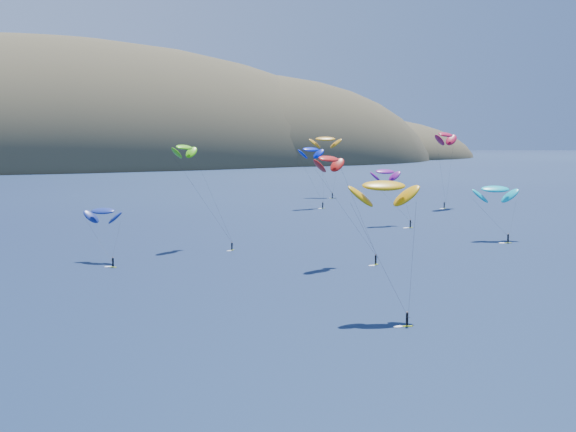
{
  "coord_description": "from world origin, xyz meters",
  "views": [
    {
      "loc": [
        -74.62,
        -46.54,
        24.01
      ],
      "look_at": [
        -12.0,
        80.0,
        9.0
      ],
      "focal_mm": 50.0,
      "sensor_mm": 36.0,
      "label": 1
    }
  ],
  "objects": [
    {
      "name": "island",
      "position": [
        39.4,
        562.36,
        -10.74
      ],
      "size": [
        730.0,
        300.0,
        210.0
      ],
      "color": "#3D3526",
      "rests_on": "ground"
    },
    {
      "name": "kitesurfer_2",
      "position": [
        -16.96,
        41.68,
        16.85
      ],
      "size": [
        9.8,
        11.67,
        19.39
      ],
      "rotation": [
        0.0,
        0.0,
        -0.29
      ],
      "color": "#ADC916",
      "rests_on": "ground"
    },
    {
      "name": "kitesurfer_3",
      "position": [
        -20.1,
        112.15,
        20.6
      ],
      "size": [
        10.98,
        14.22,
        22.71
      ],
      "rotation": [
        0.0,
        0.0,
        0.62
      ],
      "color": "#ADC916",
      "rests_on": "ground"
    },
    {
      "name": "kitesurfer_4",
      "position": [
        43.68,
        176.37,
        18.21
      ],
      "size": [
        10.19,
        8.85,
        20.89
      ],
      "rotation": [
        0.0,
        0.0,
        0.22
      ],
      "color": "#ADC916",
      "rests_on": "ground"
    },
    {
      "name": "kitesurfer_5",
      "position": [
        45.43,
        92.15,
        11.14
      ],
      "size": [
        10.9,
        11.15,
        13.93
      ],
      "rotation": [
        0.0,
        0.0,
        -0.35
      ],
      "color": "#ADC916",
      "rests_on": "ground"
    },
    {
      "name": "kitesurfer_6",
      "position": [
        39.1,
        126.93,
        13.58
      ],
      "size": [
        8.48,
        11.75,
        15.97
      ],
      "rotation": [
        0.0,
        0.0,
        -0.01
      ],
      "color": "#ADC916",
      "rests_on": "ground"
    },
    {
      "name": "kitesurfer_8",
      "position": [
        82.29,
        158.57,
        22.84
      ],
      "size": [
        12.25,
        9.84,
        25.97
      ],
      "rotation": [
        0.0,
        0.0,
        0.43
      ],
      "color": "#ADC916",
      "rests_on": "ground"
    },
    {
      "name": "kitesurfer_9",
      "position": [
        -3.82,
        79.94,
        18.95
      ],
      "size": [
        11.59,
        9.73,
        21.21
      ],
      "rotation": [
        0.0,
        0.0,
        0.44
      ],
      "color": "#ADC916",
      "rests_on": "ground"
    },
    {
      "name": "kitesurfer_10",
      "position": [
        -39.83,
        101.3,
        9.2
      ],
      "size": [
        7.78,
        13.36,
        11.35
      ],
      "rotation": [
        0.0,
        0.0,
        -0.81
      ],
      "color": "#ADC916",
      "rests_on": "ground"
    },
    {
      "name": "kitesurfer_11",
      "position": [
        68.65,
        212.04,
        21.1
      ],
      "size": [
        12.38,
        15.06,
        24.27
      ],
      "rotation": [
        0.0,
        0.0,
        -0.42
      ],
      "color": "#ADC916",
      "rests_on": "ground"
    }
  ]
}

